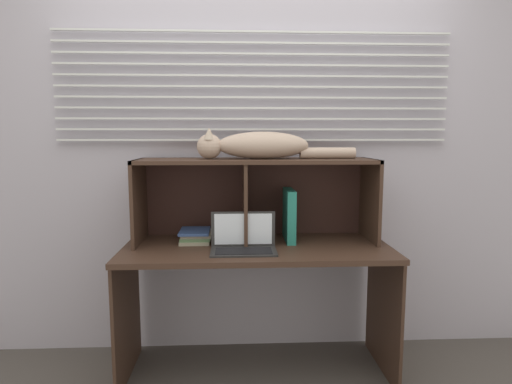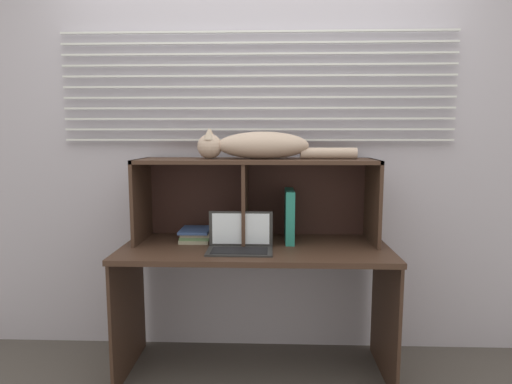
# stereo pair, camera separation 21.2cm
# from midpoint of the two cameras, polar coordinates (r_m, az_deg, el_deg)

# --- Properties ---
(back_panel_with_blinds) EXTENTS (4.40, 0.08, 2.50)m
(back_panel_with_blinds) POSITION_cam_midpoint_polar(r_m,az_deg,el_deg) (2.77, 2.38, 4.62)
(back_panel_with_blinds) COLOR #B0ACBA
(back_panel_with_blinds) RESTS_ON ground
(desk) EXTENTS (1.52, 0.65, 0.77)m
(desk) POSITION_cam_midpoint_polar(r_m,az_deg,el_deg) (2.52, 2.35, -10.40)
(desk) COLOR #3E291E
(desk) RESTS_ON ground
(hutch_shelf_unit) EXTENTS (1.40, 0.38, 0.49)m
(hutch_shelf_unit) POSITION_cam_midpoint_polar(r_m,az_deg,el_deg) (2.58, 2.21, 1.12)
(hutch_shelf_unit) COLOR #3E291E
(hutch_shelf_unit) RESTS_ON desk
(cat) EXTENTS (0.93, 0.19, 0.18)m
(cat) POSITION_cam_midpoint_polar(r_m,az_deg,el_deg) (2.52, 2.71, 6.15)
(cat) COLOR #BDA591
(cat) RESTS_ON hutch_shelf_unit
(laptop) EXTENTS (0.36, 0.20, 0.21)m
(laptop) POSITION_cam_midpoint_polar(r_m,az_deg,el_deg) (2.37, 0.45, -6.70)
(laptop) COLOR #2A2A2A
(laptop) RESTS_ON desk
(binder_upright) EXTENTS (0.05, 0.26, 0.31)m
(binder_upright) POSITION_cam_midpoint_polar(r_m,az_deg,el_deg) (2.58, 6.81, -3.14)
(binder_upright) COLOR #247F6F
(binder_upright) RESTS_ON desk
(book_stack) EXTENTS (0.19, 0.23, 0.07)m
(book_stack) POSITION_cam_midpoint_polar(r_m,az_deg,el_deg) (2.61, -5.58, -5.64)
(book_stack) COLOR gray
(book_stack) RESTS_ON desk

